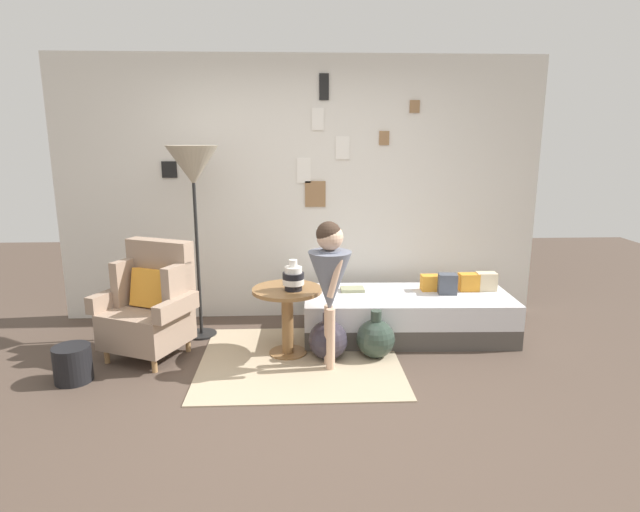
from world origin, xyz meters
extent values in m
plane|color=#4C3D33|center=(0.00, 0.00, 0.00)|extent=(12.00, 12.00, 0.00)
cube|color=silver|center=(0.00, 1.95, 1.30)|extent=(4.80, 0.10, 2.60)
cube|color=black|center=(-1.28, 1.90, 1.51)|extent=(0.14, 0.02, 0.16)
cube|color=gray|center=(-1.28, 1.89, 1.51)|extent=(0.11, 0.01, 0.12)
cube|color=white|center=(0.17, 1.90, 1.99)|extent=(0.11, 0.02, 0.21)
cube|color=#949493|center=(0.17, 1.89, 1.99)|extent=(0.09, 0.01, 0.16)
cube|color=olive|center=(1.11, 1.90, 2.11)|extent=(0.10, 0.02, 0.12)
cube|color=slate|center=(1.11, 1.89, 2.11)|extent=(0.07, 0.01, 0.09)
cube|color=olive|center=(0.15, 1.90, 1.27)|extent=(0.20, 0.02, 0.26)
cube|color=beige|center=(0.15, 1.89, 1.27)|extent=(0.16, 0.01, 0.20)
cube|color=white|center=(0.03, 1.90, 1.50)|extent=(0.13, 0.02, 0.24)
cube|color=silver|center=(0.03, 1.89, 1.50)|extent=(0.11, 0.01, 0.19)
cube|color=olive|center=(0.82, 1.90, 1.81)|extent=(0.10, 0.02, 0.13)
cube|color=#64645D|center=(0.82, 1.89, 1.81)|extent=(0.08, 0.01, 0.10)
cube|color=black|center=(0.23, 1.90, 2.29)|extent=(0.09, 0.02, 0.24)
cube|color=#ADADAC|center=(0.23, 1.89, 2.29)|extent=(0.07, 0.01, 0.19)
cube|color=white|center=(0.41, 1.90, 1.72)|extent=(0.13, 0.02, 0.22)
cube|color=#B9B9AC|center=(0.41, 1.89, 1.72)|extent=(0.11, 0.01, 0.17)
cube|color=tan|center=(-0.03, 0.75, 0.01)|extent=(1.64, 1.48, 0.01)
cylinder|color=tan|center=(-1.62, 0.78, 0.06)|extent=(0.04, 0.04, 0.12)
cylinder|color=tan|center=(-1.18, 0.59, 0.06)|extent=(0.04, 0.04, 0.12)
cylinder|color=tan|center=(-1.44, 1.19, 0.06)|extent=(0.04, 0.04, 0.12)
cylinder|color=tan|center=(-1.00, 1.00, 0.06)|extent=(0.04, 0.04, 0.12)
cube|color=gray|center=(-1.31, 0.89, 0.27)|extent=(0.78, 0.76, 0.30)
cube|color=gray|center=(-1.21, 1.10, 0.70)|extent=(0.61, 0.37, 0.55)
cube|color=gray|center=(-1.51, 1.08, 0.61)|extent=(0.20, 0.31, 0.39)
cube|color=gray|center=(-1.03, 0.87, 0.61)|extent=(0.20, 0.31, 0.39)
cube|color=gray|center=(-1.62, 1.00, 0.49)|extent=(0.29, 0.50, 0.14)
cube|color=gray|center=(-1.02, 0.74, 0.49)|extent=(0.29, 0.50, 0.14)
cube|color=orange|center=(-1.27, 0.98, 0.58)|extent=(0.40, 0.30, 0.33)
cube|color=#4C4742|center=(0.98, 1.29, 0.09)|extent=(1.92, 0.86, 0.18)
cube|color=silver|center=(0.98, 1.29, 0.29)|extent=(1.92, 0.86, 0.22)
cube|color=beige|center=(1.75, 1.39, 0.49)|extent=(0.19, 0.13, 0.17)
cube|color=orange|center=(1.58, 1.39, 0.48)|extent=(0.19, 0.12, 0.16)
cube|color=#474C56|center=(1.35, 1.29, 0.49)|extent=(0.18, 0.14, 0.19)
cube|color=orange|center=(1.24, 1.41, 0.47)|extent=(0.21, 0.12, 0.15)
cylinder|color=olive|center=(-0.13, 0.90, 0.01)|extent=(0.32, 0.32, 0.02)
cylinder|color=olive|center=(-0.13, 0.90, 0.29)|extent=(0.10, 0.10, 0.54)
cylinder|color=olive|center=(-0.13, 0.90, 0.57)|extent=(0.59, 0.59, 0.03)
cylinder|color=black|center=(-0.07, 0.84, 0.61)|extent=(0.14, 0.14, 0.05)
cylinder|color=white|center=(-0.07, 0.84, 0.66)|extent=(0.18, 0.18, 0.05)
cylinder|color=black|center=(-0.07, 0.84, 0.71)|extent=(0.18, 0.18, 0.05)
cylinder|color=white|center=(-0.07, 0.84, 0.76)|extent=(0.14, 0.14, 0.05)
cylinder|color=white|center=(-0.07, 0.84, 0.81)|extent=(0.07, 0.07, 0.06)
cylinder|color=black|center=(-0.95, 1.37, 0.01)|extent=(0.28, 0.28, 0.02)
cylinder|color=black|center=(-0.95, 1.37, 0.84)|extent=(0.03, 0.03, 1.65)
cone|color=#9E937F|center=(-0.95, 1.37, 1.58)|extent=(0.46, 0.46, 0.35)
cylinder|color=#D8AD8E|center=(0.22, 0.57, 0.25)|extent=(0.07, 0.07, 0.51)
cylinder|color=#D8AD8E|center=(0.21, 0.67, 0.25)|extent=(0.07, 0.07, 0.51)
cone|color=slate|center=(0.21, 0.62, 0.72)|extent=(0.34, 0.34, 0.48)
cylinder|color=slate|center=(0.21, 0.62, 0.88)|extent=(0.17, 0.17, 0.18)
cylinder|color=#D8AD8E|center=(0.25, 0.50, 0.79)|extent=(0.14, 0.07, 0.32)
cylinder|color=#D8AD8E|center=(0.22, 0.74, 0.79)|extent=(0.14, 0.07, 0.32)
sphere|color=#D8AD8E|center=(0.21, 0.62, 1.07)|extent=(0.21, 0.21, 0.21)
sphere|color=#38281E|center=(0.20, 0.62, 1.10)|extent=(0.20, 0.20, 0.20)
cube|color=#979B76|center=(0.48, 1.42, 0.42)|extent=(0.22, 0.16, 0.03)
sphere|color=#332D38|center=(0.21, 0.78, 0.16)|extent=(0.33, 0.33, 0.33)
cylinder|color=#332D38|center=(0.21, 0.78, 0.37)|extent=(0.09, 0.09, 0.09)
sphere|color=#2D3D33|center=(0.61, 0.80, 0.16)|extent=(0.33, 0.33, 0.33)
cylinder|color=#2D3D33|center=(0.61, 0.80, 0.37)|extent=(0.09, 0.09, 0.09)
cylinder|color=black|center=(-1.76, 0.46, 0.14)|extent=(0.28, 0.28, 0.28)
camera|label=1|loc=(-0.05, -3.31, 1.82)|focal=29.32mm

